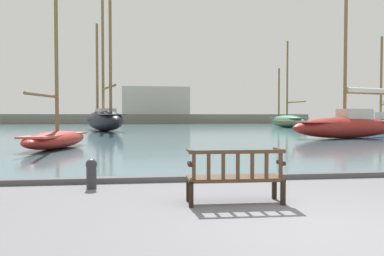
% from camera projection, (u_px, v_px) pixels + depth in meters
% --- Properties ---
extents(ground_plane, '(160.00, 160.00, 0.00)m').
position_uv_depth(ground_plane, '(322.00, 230.00, 4.84)').
color(ground_plane, slate).
extents(harbor_water, '(100.00, 80.00, 0.08)m').
position_uv_depth(harbor_water, '(161.00, 127.00, 48.44)').
color(harbor_water, '#476670').
rests_on(harbor_water, ground).
extents(quay_edge_kerb, '(40.00, 0.30, 0.12)m').
position_uv_depth(quay_edge_kerb, '(243.00, 177.00, 8.65)').
color(quay_edge_kerb, '#4C4C50').
rests_on(quay_edge_kerb, ground).
extents(park_bench, '(1.61, 0.56, 0.92)m').
position_uv_depth(park_bench, '(235.00, 176.00, 6.27)').
color(park_bench, black).
rests_on(park_bench, ground).
extents(sailboat_nearest_port, '(2.63, 8.91, 10.45)m').
position_uv_depth(sailboat_nearest_port, '(288.00, 120.00, 45.19)').
color(sailboat_nearest_port, '#2D6647').
rests_on(sailboat_nearest_port, harbor_water).
extents(sailboat_outer_port, '(4.46, 8.02, 8.44)m').
position_uv_depth(sailboat_outer_port, '(383.00, 123.00, 33.11)').
color(sailboat_outer_port, navy).
rests_on(sailboat_outer_port, harbor_water).
extents(sailboat_outer_starboard, '(5.66, 11.46, 13.79)m').
position_uv_depth(sailboat_outer_starboard, '(104.00, 118.00, 35.08)').
color(sailboat_outer_starboard, black).
rests_on(sailboat_outer_starboard, harbor_water).
extents(sailboat_nearest_starboard, '(9.48, 4.26, 10.37)m').
position_uv_depth(sailboat_nearest_starboard, '(348.00, 125.00, 23.55)').
color(sailboat_nearest_starboard, maroon).
rests_on(sailboat_nearest_starboard, harbor_water).
extents(sailboat_distant_harbor, '(2.51, 5.43, 7.15)m').
position_uv_depth(sailboat_distant_harbor, '(56.00, 137.00, 16.06)').
color(sailboat_distant_harbor, maroon).
rests_on(sailboat_distant_harbor, harbor_water).
extents(mooring_bollard, '(0.23, 0.23, 0.61)m').
position_uv_depth(mooring_bollard, '(91.00, 172.00, 7.56)').
color(mooring_bollard, '#2D2D33').
rests_on(mooring_bollard, ground).
extents(far_breakwater, '(56.97, 2.40, 6.74)m').
position_uv_depth(far_breakwater, '(156.00, 113.00, 67.47)').
color(far_breakwater, slate).
rests_on(far_breakwater, ground).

